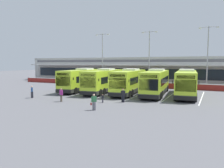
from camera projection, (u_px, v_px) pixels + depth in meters
name	position (u px, v px, depth m)	size (l,w,h in m)	color
ground_plane	(113.00, 99.00, 28.87)	(200.00, 200.00, 0.00)	#56565B
terminal_building	(160.00, 70.00, 52.84)	(70.00, 13.00, 6.00)	#B7B7B2
red_barrier_wall	(145.00, 85.00, 41.89)	(60.00, 0.40, 1.10)	maroon
coach_bus_leftmost	(82.00, 80.00, 37.32)	(3.87, 12.33, 3.78)	#B7DB2D
coach_bus_left_centre	(104.00, 81.00, 35.24)	(3.87, 12.33, 3.78)	#B7DB2D
coach_bus_centre	(129.00, 82.00, 33.81)	(3.87, 12.33, 3.78)	#B7DB2D
coach_bus_right_centre	(156.00, 83.00, 32.13)	(3.87, 12.33, 3.78)	#B7DB2D
coach_bus_rightmost	(186.00, 83.00, 31.05)	(3.87, 12.33, 3.78)	#B7DB2D
bay_stripe_far_west	(74.00, 89.00, 38.70)	(0.14, 13.00, 0.01)	silver
bay_stripe_west	(94.00, 91.00, 36.93)	(0.14, 13.00, 0.01)	silver
bay_stripe_mid_west	(117.00, 92.00, 35.16)	(0.14, 13.00, 0.01)	silver
bay_stripe_centre	(142.00, 94.00, 33.39)	(0.14, 13.00, 0.01)	silver
bay_stripe_mid_east	(170.00, 95.00, 31.62)	(0.14, 13.00, 0.01)	silver
bay_stripe_east	(202.00, 97.00, 29.85)	(0.14, 13.00, 0.01)	silver
pedestrian_with_handbag	(94.00, 102.00, 21.72)	(0.62, 0.50, 1.62)	slate
pedestrian_in_dark_coat	(123.00, 95.00, 26.08)	(0.48, 0.40, 1.62)	black
pedestrian_child	(103.00, 98.00, 25.88)	(0.33, 0.23, 1.00)	#33333D
pedestrian_near_bin	(32.00, 91.00, 29.29)	(0.43, 0.46, 1.62)	#33333D
pedestrian_approaching_bus	(61.00, 94.00, 26.49)	(0.54, 0.37, 1.62)	#4C4238
lamp_post_west	(102.00, 56.00, 47.85)	(3.24, 0.28, 11.00)	#9E9EA3
lamp_post_centre	(149.00, 55.00, 44.02)	(3.24, 0.28, 11.00)	#9E9EA3
lamp_post_east	(208.00, 54.00, 38.26)	(3.24, 0.28, 11.00)	#9E9EA3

